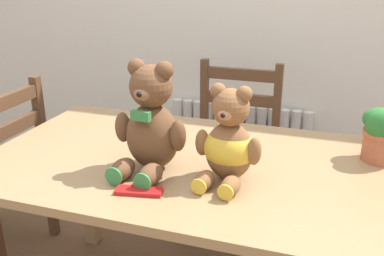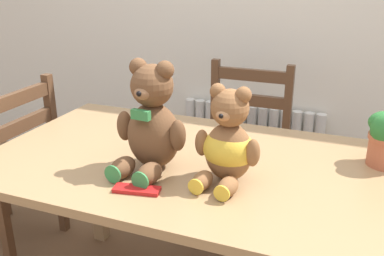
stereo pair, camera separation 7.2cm
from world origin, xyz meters
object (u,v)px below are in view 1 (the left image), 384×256
teddy_bear_right (229,143)px  potted_plant (384,131)px  teddy_bear_left (150,124)px  wooden_chair_behind (233,150)px  chocolate_bar (139,191)px

teddy_bear_right → potted_plant: size_ratio=1.63×
teddy_bear_left → potted_plant: bearing=-152.8°
wooden_chair_behind → chocolate_bar: size_ratio=6.43×
chocolate_bar → teddy_bear_right: bearing=37.0°
teddy_bear_right → chocolate_bar: bearing=43.3°
wooden_chair_behind → teddy_bear_right: bearing=101.5°
chocolate_bar → potted_plant: bearing=34.1°
potted_plant → chocolate_bar: 0.84m
teddy_bear_right → potted_plant: teddy_bear_right is taller
teddy_bear_left → wooden_chair_behind: bearing=-90.9°
teddy_bear_left → chocolate_bar: 0.22m
wooden_chair_behind → chocolate_bar: (-0.05, -1.03, 0.29)m
teddy_bear_left → potted_plant: size_ratio=1.93×
wooden_chair_behind → teddy_bear_right: size_ratio=2.94×
chocolate_bar → wooden_chair_behind: bearing=87.2°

